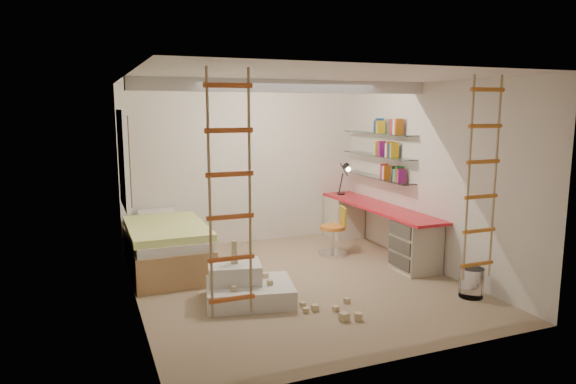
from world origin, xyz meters
name	(u,v)px	position (x,y,z in m)	size (l,w,h in m)	color
floor	(297,283)	(0.00, 0.00, 0.00)	(4.50, 4.50, 0.00)	#94815F
ceiling_beam	(288,86)	(0.00, 0.30, 2.52)	(4.00, 0.18, 0.16)	white
window_frame	(123,159)	(-1.97, 1.50, 1.55)	(0.06, 1.15, 1.35)	white
window_blind	(126,159)	(-1.93, 1.50, 1.55)	(0.02, 1.00, 1.20)	#4C2D1E
rope_ladder_left	(230,196)	(-1.35, -1.75, 1.52)	(0.41, 0.04, 2.13)	#D14F23
rope_ladder_right	(482,179)	(1.35, -1.75, 1.52)	(0.41, 0.04, 2.13)	orange
waste_bin	(471,283)	(1.75, -1.25, 0.18)	(0.28, 0.28, 0.36)	white
desk	(376,227)	(1.72, 0.86, 0.40)	(0.56, 2.80, 0.75)	red
shelves	(378,155)	(1.87, 1.13, 1.50)	(0.25, 1.80, 0.71)	white
bed	(166,246)	(-1.48, 1.23, 0.33)	(1.02, 2.00, 0.69)	#AD7F51
task_lamp	(345,173)	(1.67, 1.82, 1.14)	(0.14, 0.36, 0.57)	black
swivel_chair	(334,237)	(1.03, 0.96, 0.28)	(0.53, 0.53, 0.75)	orange
play_platform	(245,287)	(-0.80, -0.36, 0.17)	(1.14, 0.97, 0.44)	silver
toy_blocks	(289,289)	(-0.40, -0.72, 0.21)	(1.34, 1.17, 0.71)	#CCB284
books	(378,149)	(1.87, 1.13, 1.59)	(0.14, 0.70, 0.92)	#8C1E7F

